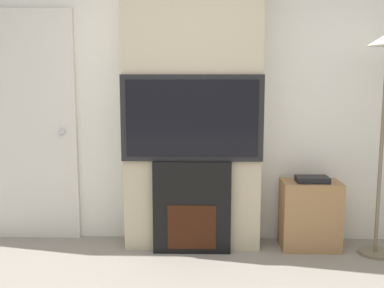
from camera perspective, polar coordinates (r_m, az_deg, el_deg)
The scene contains 6 objects.
wall_back at distance 3.88m, azimuth 0.14°, elevation 6.90°, with size 6.00×0.06×2.70m.
chimney_breast at distance 3.68m, azimuth 0.07°, elevation 6.84°, with size 1.16×0.33×2.70m.
fireplace at distance 3.66m, azimuth -0.00°, elevation -8.39°, with size 0.65×0.15×0.79m.
television at distance 3.52m, azimuth -0.00°, elevation 3.45°, with size 1.18×0.07×0.71m.
media_stand at distance 3.90m, azimuth 15.45°, elevation -8.98°, with size 0.50×0.30×0.65m.
entry_door at distance 4.14m, azimuth -20.71°, elevation 2.16°, with size 0.84×0.09×2.08m.
Camera 1 is at (0.09, -1.84, 1.43)m, focal length 40.00 mm.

